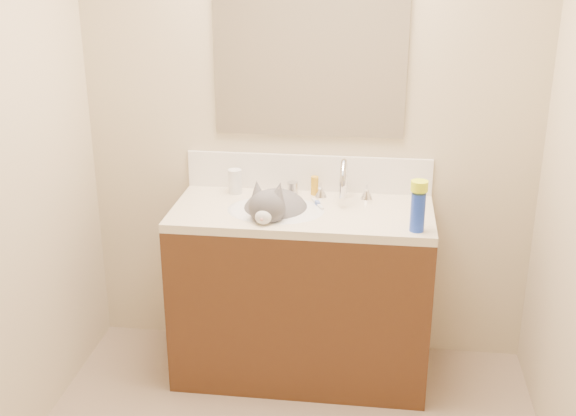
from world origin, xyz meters
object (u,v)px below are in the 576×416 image
(amber_bottle, at_px, (315,186))
(spray_can, at_px, (418,212))
(cat, at_px, (274,214))
(silver_jar, at_px, (293,188))
(pill_bottle, at_px, (235,181))
(basin, at_px, (276,224))
(vanity_cabinet, at_px, (302,296))
(faucet, at_px, (344,183))

(amber_bottle, relative_size, spray_can, 0.54)
(cat, distance_m, silver_jar, 0.24)
(pill_bottle, bearing_deg, silver_jar, 5.70)
(spray_can, bearing_deg, pill_bottle, 156.57)
(basin, xyz_separation_m, spray_can, (0.63, -0.17, 0.15))
(vanity_cabinet, xyz_separation_m, amber_bottle, (0.04, 0.20, 0.50))
(pill_bottle, bearing_deg, amber_bottle, 4.26)
(spray_can, bearing_deg, faucet, 134.70)
(basin, distance_m, spray_can, 0.67)
(cat, height_order, pill_bottle, cat)
(basin, height_order, silver_jar, silver_jar)
(vanity_cabinet, distance_m, faucet, 0.58)
(vanity_cabinet, bearing_deg, cat, -170.67)
(spray_can, bearing_deg, amber_bottle, 139.76)
(pill_bottle, relative_size, amber_bottle, 1.31)
(amber_bottle, bearing_deg, cat, -126.21)
(amber_bottle, xyz_separation_m, spray_can, (0.48, -0.40, 0.04))
(vanity_cabinet, distance_m, pill_bottle, 0.64)
(cat, height_order, spray_can, cat)
(faucet, distance_m, spray_can, 0.47)
(basin, bearing_deg, spray_can, -14.94)
(faucet, bearing_deg, cat, -152.77)
(amber_bottle, bearing_deg, spray_can, -40.24)
(cat, xyz_separation_m, spray_can, (0.64, -0.18, 0.11))
(silver_jar, bearing_deg, cat, -104.18)
(amber_bottle, bearing_deg, vanity_cabinet, -100.37)
(amber_bottle, bearing_deg, faucet, -24.87)
(vanity_cabinet, bearing_deg, pill_bottle, 153.42)
(pill_bottle, bearing_deg, faucet, -4.05)
(basin, relative_size, faucet, 1.61)
(silver_jar, bearing_deg, spray_can, -34.53)
(basin, bearing_deg, amber_bottle, 56.03)
(vanity_cabinet, relative_size, amber_bottle, 13.09)
(basin, bearing_deg, faucet, 29.12)
(pill_bottle, xyz_separation_m, silver_jar, (0.28, 0.03, -0.03))
(spray_can, bearing_deg, silver_jar, 145.47)
(vanity_cabinet, height_order, silver_jar, silver_jar)
(cat, relative_size, amber_bottle, 4.93)
(cat, height_order, silver_jar, cat)
(vanity_cabinet, height_order, spray_can, spray_can)
(vanity_cabinet, relative_size, cat, 2.65)
(basin, relative_size, amber_bottle, 4.91)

